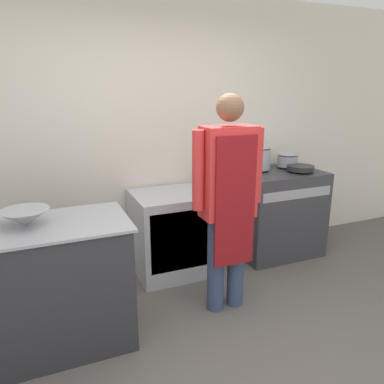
{
  "coord_description": "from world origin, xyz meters",
  "views": [
    {
      "loc": [
        -1.06,
        -1.66,
        1.82
      ],
      "look_at": [
        0.09,
        1.08,
        0.97
      ],
      "focal_mm": 35.0,
      "sensor_mm": 36.0,
      "label": 1
    }
  ],
  "objects": [
    {
      "name": "mixing_bowl",
      "position": [
        -1.17,
        0.9,
        0.98
      ],
      "size": [
        0.32,
        0.32,
        0.11
      ],
      "color": "#9EA0A8",
      "rests_on": "prep_counter"
    },
    {
      "name": "wall_back",
      "position": [
        0.0,
        1.99,
        1.35
      ],
      "size": [
        8.0,
        0.05,
        2.7
      ],
      "color": "silver",
      "rests_on": "ground_plane"
    },
    {
      "name": "sauce_pot",
      "position": [
        1.51,
        1.7,
        1.03
      ],
      "size": [
        0.23,
        0.23,
        0.16
      ],
      "color": "#9EA0A8",
      "rests_on": "stove"
    },
    {
      "name": "stock_pot",
      "position": [
        1.13,
        1.7,
        1.08
      ],
      "size": [
        0.25,
        0.25,
        0.26
      ],
      "color": "#9EA0A8",
      "rests_on": "stove"
    },
    {
      "name": "ground_plane",
      "position": [
        0.0,
        0.0,
        0.0
      ],
      "size": [
        14.0,
        14.0,
        0.0
      ],
      "primitive_type": "plane",
      "color": "#5B5651"
    },
    {
      "name": "fridge_unit",
      "position": [
        0.07,
        1.61,
        0.41
      ],
      "size": [
        0.68,
        0.65,
        0.82
      ],
      "color": "silver",
      "rests_on": "ground_plane"
    },
    {
      "name": "person_cook",
      "position": [
        0.3,
        0.83,
        1.0
      ],
      "size": [
        0.6,
        0.24,
        1.77
      ],
      "color": "#38476B",
      "rests_on": "ground_plane"
    },
    {
      "name": "saute_pan",
      "position": [
        1.51,
        1.47,
        0.98
      ],
      "size": [
        0.28,
        0.28,
        0.05
      ],
      "color": "#262628",
      "rests_on": "stove"
    },
    {
      "name": "stove",
      "position": [
        1.33,
        1.58,
        0.47
      ],
      "size": [
        0.9,
        0.65,
        0.96
      ],
      "color": "#38383D",
      "rests_on": "ground_plane"
    },
    {
      "name": "prep_counter",
      "position": [
        -1.14,
        0.88,
        0.46
      ],
      "size": [
        1.27,
        0.66,
        0.93
      ],
      "color": "#2D2D33",
      "rests_on": "ground_plane"
    }
  ]
}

